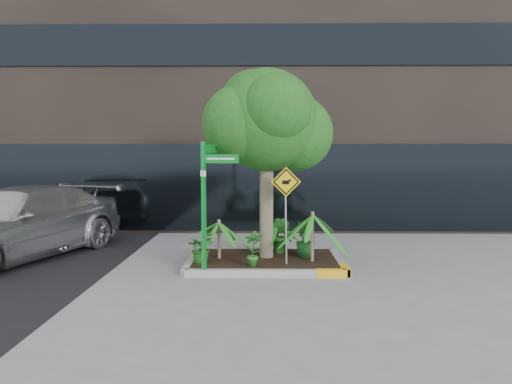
{
  "coord_description": "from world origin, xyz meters",
  "views": [
    {
      "loc": [
        0.15,
        -10.45,
        2.46
      ],
      "look_at": [
        0.0,
        0.2,
        1.6
      ],
      "focal_mm": 35.0,
      "sensor_mm": 36.0,
      "label": 1
    }
  ],
  "objects_px": {
    "cattle_sign": "(286,198)",
    "parked_car": "(16,223)",
    "tree": "(266,120)",
    "street_sign_post": "(207,194)"
  },
  "relations": [
    {
      "from": "parked_car",
      "to": "street_sign_post",
      "type": "relative_size",
      "value": 2.13
    },
    {
      "from": "parked_car",
      "to": "street_sign_post",
      "type": "height_order",
      "value": "street_sign_post"
    },
    {
      "from": "tree",
      "to": "cattle_sign",
      "type": "relative_size",
      "value": 2.15
    },
    {
      "from": "parked_car",
      "to": "cattle_sign",
      "type": "height_order",
      "value": "cattle_sign"
    },
    {
      "from": "tree",
      "to": "street_sign_post",
      "type": "distance_m",
      "value": 2.23
    },
    {
      "from": "tree",
      "to": "cattle_sign",
      "type": "height_order",
      "value": "tree"
    },
    {
      "from": "cattle_sign",
      "to": "parked_car",
      "type": "bearing_deg",
      "value": 163.85
    },
    {
      "from": "tree",
      "to": "street_sign_post",
      "type": "height_order",
      "value": "tree"
    },
    {
      "from": "tree",
      "to": "parked_car",
      "type": "relative_size",
      "value": 0.76
    },
    {
      "from": "parked_car",
      "to": "cattle_sign",
      "type": "distance_m",
      "value": 6.27
    }
  ]
}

